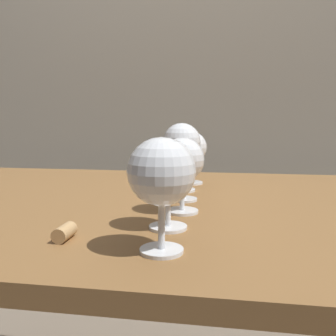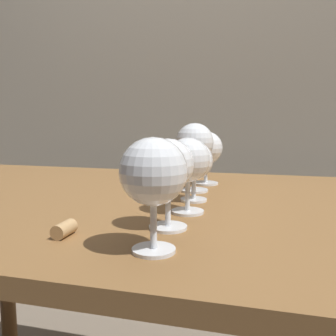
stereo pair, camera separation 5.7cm
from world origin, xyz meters
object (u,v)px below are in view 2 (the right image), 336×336
Objects in this scene: wine_glass_white at (168,166)px; cork at (64,229)px; wine_glass_merlot at (195,144)px; wine_glass_amber at (194,162)px; wine_glass_empty at (153,174)px; wine_glass_rose at (188,162)px; wine_glass_chardonnay at (206,149)px.

wine_glass_white is 3.42× the size of cork.
wine_glass_amber is at bearing -79.84° from wine_glass_merlot.
wine_glass_empty reaches higher than wine_glass_rose.
wine_glass_white reaches higher than wine_glass_amber.
wine_glass_rose is 0.99× the size of wine_glass_chardonnay.
wine_glass_white is 0.18m from cork.
wine_glass_chardonnay is at bearing 91.31° from wine_glass_empty.
wine_glass_chardonnay is at bearing 91.76° from wine_glass_amber.
wine_glass_merlot is 3.90× the size of cork.
wine_glass_amber reaches higher than cork.
wine_glass_merlot reaches higher than wine_glass_chardonnay.
wine_glass_empty is at bearing -85.67° from wine_glass_white.
wine_glass_amber is at bearing 63.47° from cork.
wine_glass_chardonnay is (-0.01, 0.51, -0.01)m from wine_glass_empty.
wine_glass_rose is 0.25m from cork.
wine_glass_merlot is 0.11m from wine_glass_chardonnay.
wine_glass_chardonnay reaches higher than wine_glass_amber.
wine_glass_empty reaches higher than wine_glass_white.
cork is (-0.14, -0.49, -0.08)m from wine_glass_chardonnay.
wine_glass_amber is at bearing 91.02° from wine_glass_empty.
wine_glass_chardonnay is at bearing 92.63° from wine_glass_rose.
wine_glass_rose is 3.34× the size of cork.
wine_glass_merlot is at bearing 97.27° from wine_glass_rose.
wine_glass_empty reaches higher than wine_glass_chardonnay.
wine_glass_empty is 0.31m from wine_glass_amber.
wine_glass_merlot is 1.16× the size of wine_glass_chardonnay.
wine_glass_merlot is (-0.02, 0.10, 0.03)m from wine_glass_amber.
wine_glass_amber is 0.32m from cork.
wine_glass_rose is 0.21m from wine_glass_merlot.
cork is at bearing -107.80° from wine_glass_merlot.
wine_glass_merlot reaches higher than wine_glass_empty.
wine_glass_amber is 0.77× the size of wine_glass_merlot.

